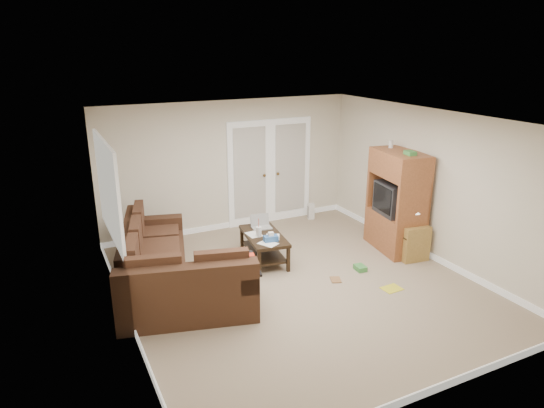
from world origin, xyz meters
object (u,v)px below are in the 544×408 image
sectional_sofa (168,272)px  side_cabinet (411,238)px  tv_armoire (397,201)px  coffee_table (264,246)px

sectional_sofa → side_cabinet: size_ratio=3.19×
tv_armoire → coffee_table: bearing=174.9°
side_cabinet → sectional_sofa: bearing=179.0°
sectional_sofa → coffee_table: bearing=28.1°
tv_armoire → side_cabinet: (0.00, -0.44, -0.54)m
sectional_sofa → tv_armoire: tv_armoire is taller
sectional_sofa → tv_armoire: 4.06m
sectional_sofa → coffee_table: size_ratio=2.60×
coffee_table → tv_armoire: 2.43m
coffee_table → side_cabinet: (2.28, -1.01, 0.10)m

